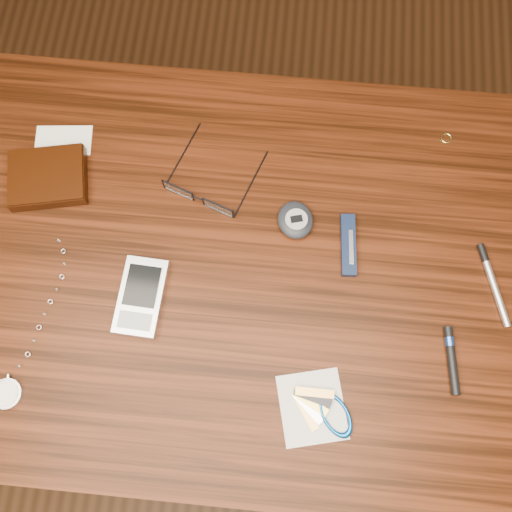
% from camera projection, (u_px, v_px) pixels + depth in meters
% --- Properties ---
extents(ground, '(3.80, 3.80, 0.00)m').
position_uv_depth(ground, '(237.00, 340.00, 1.61)').
color(ground, '#472814').
rests_on(ground, ground).
extents(desk, '(1.00, 0.70, 0.75)m').
position_uv_depth(desk, '(226.00, 280.00, 0.99)').
color(desk, '#3C1709').
rests_on(desk, ground).
extents(wallet_and_card, '(0.14, 0.17, 0.03)m').
position_uv_depth(wallet_and_card, '(48.00, 177.00, 0.92)').
color(wallet_and_card, black).
rests_on(wallet_and_card, desk).
extents(eyeglasses, '(0.16, 0.17, 0.03)m').
position_uv_depth(eyeglasses, '(200.00, 195.00, 0.91)').
color(eyeglasses, black).
rests_on(eyeglasses, desk).
extents(gold_ring, '(0.02, 0.02, 0.00)m').
position_uv_depth(gold_ring, '(446.00, 138.00, 0.96)').
color(gold_ring, '#E8D66D').
rests_on(gold_ring, desk).
extents(pocket_watch, '(0.07, 0.27, 0.01)m').
position_uv_depth(pocket_watch, '(9.00, 389.00, 0.83)').
color(pocket_watch, silver).
rests_on(pocket_watch, desk).
extents(pda_phone, '(0.07, 0.12, 0.02)m').
position_uv_depth(pda_phone, '(141.00, 297.00, 0.87)').
color(pda_phone, silver).
rests_on(pda_phone, desk).
extents(pedometer, '(0.07, 0.08, 0.03)m').
position_uv_depth(pedometer, '(295.00, 220.00, 0.90)').
color(pedometer, black).
rests_on(pedometer, desk).
extents(notepad_keys, '(0.13, 0.12, 0.01)m').
position_uv_depth(notepad_keys, '(324.00, 410.00, 0.82)').
color(notepad_keys, silver).
rests_on(notepad_keys, desk).
extents(pocket_knife, '(0.03, 0.10, 0.01)m').
position_uv_depth(pocket_knife, '(348.00, 245.00, 0.89)').
color(pocket_knife, '#111F38').
rests_on(pocket_knife, desk).
extents(silver_pen, '(0.05, 0.13, 0.01)m').
position_uv_depth(silver_pen, '(491.00, 278.00, 0.88)').
color(silver_pen, silver).
rests_on(silver_pen, desk).
extents(black_blue_pen, '(0.02, 0.10, 0.01)m').
position_uv_depth(black_blue_pen, '(452.00, 358.00, 0.84)').
color(black_blue_pen, black).
rests_on(black_blue_pen, desk).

